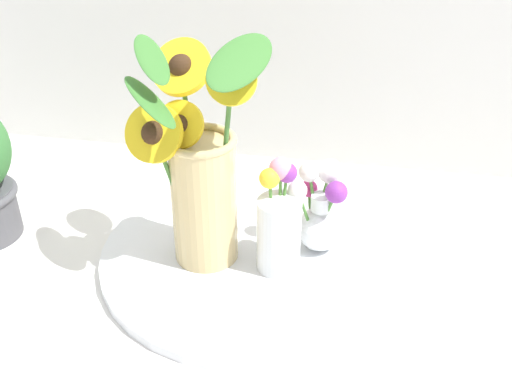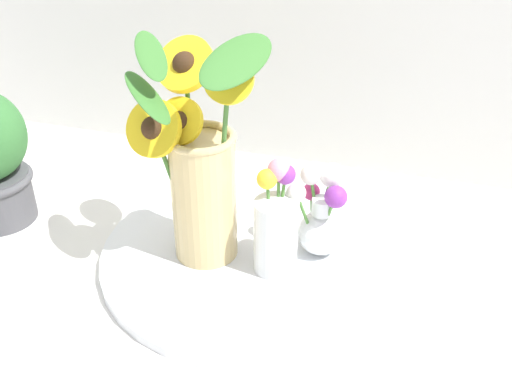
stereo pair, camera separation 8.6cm
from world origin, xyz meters
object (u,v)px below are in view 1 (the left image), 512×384
object	(u,v)px
serving_tray	(256,254)
vase_bulb_right	(320,213)
vase_small_center	(279,225)
mason_jar_sunflowers	(200,178)

from	to	relation	value
serving_tray	vase_bulb_right	bearing A→B (deg)	15.28
serving_tray	vase_small_center	bearing A→B (deg)	-38.13
mason_jar_sunflowers	vase_bulb_right	size ratio (longest dim) A/B	2.39
mason_jar_sunflowers	vase_small_center	bearing A→B (deg)	-1.86
serving_tray	vase_small_center	world-z (taller)	vase_small_center
mason_jar_sunflowers	vase_bulb_right	world-z (taller)	mason_jar_sunflowers
mason_jar_sunflowers	vase_small_center	world-z (taller)	mason_jar_sunflowers
serving_tray	vase_bulb_right	size ratio (longest dim) A/B	3.22
mason_jar_sunflowers	vase_small_center	distance (m)	0.14
serving_tray	vase_bulb_right	world-z (taller)	vase_bulb_right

